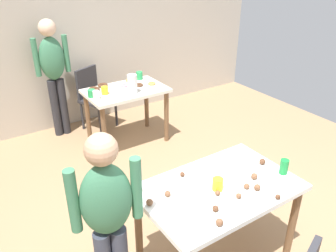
{
  "coord_description": "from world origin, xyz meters",
  "views": [
    {
      "loc": [
        -1.46,
        -1.52,
        2.32
      ],
      "look_at": [
        0.07,
        0.8,
        0.9
      ],
      "focal_mm": 36.96,
      "sensor_mm": 36.0,
      "label": 1
    }
  ],
  "objects_px": {
    "chair_far_table": "(93,94)",
    "person_adult_far": "(53,68)",
    "person_girl_near": "(108,216)",
    "soda_can": "(284,167)",
    "dining_table_near": "(219,197)",
    "dining_table_far": "(126,99)",
    "mixing_bowl": "(235,169)",
    "pitcher_far": "(132,84)"
  },
  "relations": [
    {
      "from": "pitcher_far",
      "to": "person_adult_far",
      "type": "bearing_deg",
      "value": 127.91
    },
    {
      "from": "chair_far_table",
      "to": "person_girl_near",
      "type": "relative_size",
      "value": 0.61
    },
    {
      "from": "person_girl_near",
      "to": "mixing_bowl",
      "type": "height_order",
      "value": "person_girl_near"
    },
    {
      "from": "chair_far_table",
      "to": "person_adult_far",
      "type": "distance_m",
      "value": 0.67
    },
    {
      "from": "dining_table_far",
      "to": "person_adult_far",
      "type": "xyz_separation_m",
      "value": [
        -0.67,
        0.72,
        0.33
      ]
    },
    {
      "from": "dining_table_far",
      "to": "person_adult_far",
      "type": "height_order",
      "value": "person_adult_far"
    },
    {
      "from": "dining_table_near",
      "to": "dining_table_far",
      "type": "xyz_separation_m",
      "value": [
        0.34,
        2.18,
        -0.02
      ]
    },
    {
      "from": "person_adult_far",
      "to": "dining_table_far",
      "type": "bearing_deg",
      "value": -47.09
    },
    {
      "from": "dining_table_near",
      "to": "dining_table_far",
      "type": "distance_m",
      "value": 2.21
    },
    {
      "from": "dining_table_far",
      "to": "soda_can",
      "type": "height_order",
      "value": "soda_can"
    },
    {
      "from": "dining_table_far",
      "to": "soda_can",
      "type": "distance_m",
      "value": 2.34
    },
    {
      "from": "chair_far_table",
      "to": "person_adult_far",
      "type": "bearing_deg",
      "value": 174.63
    },
    {
      "from": "chair_far_table",
      "to": "mixing_bowl",
      "type": "distance_m",
      "value": 2.8
    },
    {
      "from": "chair_far_table",
      "to": "pitcher_far",
      "type": "height_order",
      "value": "pitcher_far"
    },
    {
      "from": "person_girl_near",
      "to": "soda_can",
      "type": "relative_size",
      "value": 11.68
    },
    {
      "from": "person_adult_far",
      "to": "mixing_bowl",
      "type": "xyz_separation_m",
      "value": [
        0.54,
        -2.83,
        -0.17
      ]
    },
    {
      "from": "dining_table_far",
      "to": "soda_can",
      "type": "bearing_deg",
      "value": -85.41
    },
    {
      "from": "dining_table_near",
      "to": "dining_table_far",
      "type": "bearing_deg",
      "value": 81.09
    },
    {
      "from": "soda_can",
      "to": "pitcher_far",
      "type": "distance_m",
      "value": 2.17
    },
    {
      "from": "dining_table_near",
      "to": "person_adult_far",
      "type": "relative_size",
      "value": 0.75
    },
    {
      "from": "dining_table_far",
      "to": "person_adult_far",
      "type": "relative_size",
      "value": 0.64
    },
    {
      "from": "dining_table_far",
      "to": "soda_can",
      "type": "relative_size",
      "value": 8.24
    },
    {
      "from": "person_adult_far",
      "to": "mixing_bowl",
      "type": "bearing_deg",
      "value": -79.09
    },
    {
      "from": "dining_table_near",
      "to": "person_girl_near",
      "type": "height_order",
      "value": "person_girl_near"
    },
    {
      "from": "person_girl_near",
      "to": "chair_far_table",
      "type": "bearing_deg",
      "value": 69.78
    },
    {
      "from": "person_girl_near",
      "to": "mixing_bowl",
      "type": "bearing_deg",
      "value": 0.66
    },
    {
      "from": "dining_table_far",
      "to": "mixing_bowl",
      "type": "distance_m",
      "value": 2.12
    },
    {
      "from": "person_adult_far",
      "to": "pitcher_far",
      "type": "distance_m",
      "value": 1.11
    },
    {
      "from": "dining_table_far",
      "to": "pitcher_far",
      "type": "bearing_deg",
      "value": -84.44
    },
    {
      "from": "dining_table_near",
      "to": "mixing_bowl",
      "type": "distance_m",
      "value": 0.27
    },
    {
      "from": "dining_table_far",
      "to": "mixing_bowl",
      "type": "bearing_deg",
      "value": -93.29
    },
    {
      "from": "person_girl_near",
      "to": "mixing_bowl",
      "type": "distance_m",
      "value": 1.09
    },
    {
      "from": "chair_far_table",
      "to": "person_adult_far",
      "type": "relative_size",
      "value": 0.55
    },
    {
      "from": "dining_table_near",
      "to": "mixing_bowl",
      "type": "bearing_deg",
      "value": 17.25
    },
    {
      "from": "dining_table_near",
      "to": "dining_table_far",
      "type": "relative_size",
      "value": 1.17
    },
    {
      "from": "person_adult_far",
      "to": "soda_can",
      "type": "distance_m",
      "value": 3.16
    },
    {
      "from": "dining_table_near",
      "to": "person_adult_far",
      "type": "xyz_separation_m",
      "value": [
        -0.32,
        2.9,
        0.3
      ]
    },
    {
      "from": "mixing_bowl",
      "to": "pitcher_far",
      "type": "bearing_deg",
      "value": 86.0
    },
    {
      "from": "chair_far_table",
      "to": "soda_can",
      "type": "xyz_separation_m",
      "value": [
        0.37,
        -3.0,
        0.31
      ]
    },
    {
      "from": "chair_far_table",
      "to": "person_girl_near",
      "type": "xyz_separation_m",
      "value": [
        -1.03,
        -2.79,
        0.35
      ]
    },
    {
      "from": "soda_can",
      "to": "person_girl_near",
      "type": "bearing_deg",
      "value": 171.78
    },
    {
      "from": "person_girl_near",
      "to": "dining_table_far",
      "type": "bearing_deg",
      "value": 60.31
    }
  ]
}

